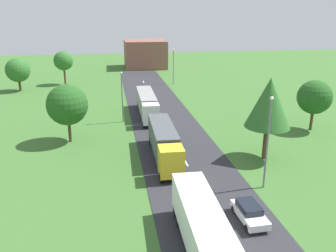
% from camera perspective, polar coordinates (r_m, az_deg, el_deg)
% --- Properties ---
extents(road, '(10.00, 140.00, 0.06)m').
position_cam_1_polar(road, '(33.12, 5.71, -11.09)').
color(road, '#2B2B30').
rests_on(road, ground).
extents(lane_marking_centre, '(0.16, 120.06, 0.01)m').
position_cam_1_polar(lane_marking_centre, '(30.22, 7.49, -14.23)').
color(lane_marking_centre, white).
rests_on(lane_marking_centre, road).
extents(truck_lead, '(2.80, 13.59, 3.54)m').
position_cam_1_polar(truck_lead, '(24.10, 6.32, -17.67)').
color(truck_lead, blue).
rests_on(truck_lead, road).
extents(truck_second, '(2.77, 12.56, 3.63)m').
position_cam_1_polar(truck_second, '(39.56, -0.64, -2.55)').
color(truck_second, yellow).
rests_on(truck_second, road).
extents(truck_third, '(2.68, 13.77, 3.52)m').
position_cam_1_polar(truck_third, '(56.29, -3.47, 3.76)').
color(truck_third, white).
rests_on(truck_third, road).
extents(car_third, '(1.90, 4.15, 1.45)m').
position_cam_1_polar(car_third, '(29.63, 13.21, -13.59)').
color(car_third, white).
rests_on(car_third, road).
extents(lamppost_second, '(0.36, 0.36, 9.03)m').
position_cam_1_polar(lamppost_second, '(33.47, 16.04, -2.05)').
color(lamppost_second, slate).
rests_on(lamppost_second, ground).
extents(lamppost_third, '(0.36, 0.36, 7.75)m').
position_cam_1_polar(lamppost_third, '(52.93, -7.53, 5.18)').
color(lamppost_third, slate).
rests_on(lamppost_third, ground).
extents(lamppost_fourth, '(0.36, 0.36, 8.12)m').
position_cam_1_polar(lamppost_fourth, '(80.90, 0.89, 10.01)').
color(lamppost_fourth, slate).
rests_on(lamppost_fourth, ground).
extents(tree_oak, '(4.77, 4.77, 7.22)m').
position_cam_1_polar(tree_oak, '(52.78, 22.88, 4.38)').
color(tree_oak, '#513823').
rests_on(tree_oak, ground).
extents(tree_birch, '(5.07, 5.07, 9.43)m').
position_cam_1_polar(tree_birch, '(39.99, 16.20, 3.65)').
color(tree_birch, '#513823').
rests_on(tree_birch, ground).
extents(tree_elm, '(5.01, 5.01, 6.97)m').
position_cam_1_polar(tree_elm, '(80.22, -23.39, 8.39)').
color(tree_elm, '#513823').
rests_on(tree_elm, ground).
extents(tree_ash, '(4.35, 4.35, 7.65)m').
position_cam_1_polar(tree_ash, '(83.99, -16.77, 10.18)').
color(tree_ash, '#513823').
rests_on(tree_ash, ground).
extents(tree_lime, '(5.21, 5.21, 7.57)m').
position_cam_1_polar(tree_lime, '(45.86, -16.19, 3.34)').
color(tree_lime, '#513823').
rests_on(tree_lime, ground).
extents(distant_building, '(11.94, 12.63, 7.99)m').
position_cam_1_polar(distant_building, '(106.71, -3.78, 11.70)').
color(distant_building, brown).
rests_on(distant_building, ground).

